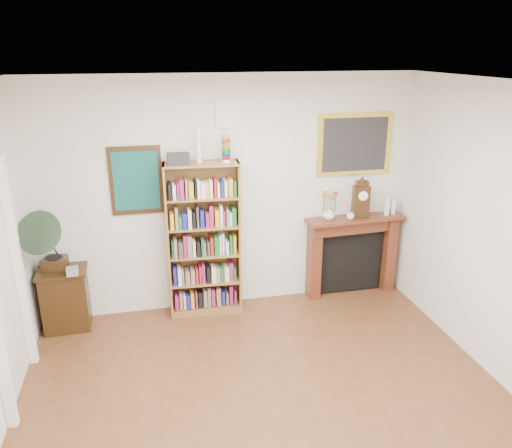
% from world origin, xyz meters
% --- Properties ---
extents(room, '(4.51, 5.01, 2.81)m').
position_xyz_m(room, '(0.00, 0.00, 1.40)').
color(room, '#4C2E17').
rests_on(room, ground).
extents(door_casing, '(0.08, 1.02, 2.17)m').
position_xyz_m(door_casing, '(-2.21, 1.20, 1.26)').
color(door_casing, white).
rests_on(door_casing, left_wall).
extents(teal_poster, '(0.58, 0.04, 0.78)m').
position_xyz_m(teal_poster, '(-1.05, 2.48, 1.65)').
color(teal_poster, black).
rests_on(teal_poster, back_wall).
extents(small_picture, '(0.26, 0.04, 0.30)m').
position_xyz_m(small_picture, '(0.00, 2.48, 2.35)').
color(small_picture, white).
rests_on(small_picture, back_wall).
extents(gilt_painting, '(0.95, 0.04, 0.75)m').
position_xyz_m(gilt_painting, '(1.55, 2.48, 1.95)').
color(gilt_painting, gold).
rests_on(gilt_painting, back_wall).
extents(bookshelf, '(0.87, 0.35, 2.13)m').
position_xyz_m(bookshelf, '(-0.33, 2.33, 1.03)').
color(bookshelf, brown).
rests_on(bookshelf, floor).
extents(side_cabinet, '(0.55, 0.40, 0.73)m').
position_xyz_m(side_cabinet, '(-1.93, 2.29, 0.36)').
color(side_cabinet, black).
rests_on(side_cabinet, floor).
extents(fireplace, '(1.27, 0.36, 1.06)m').
position_xyz_m(fireplace, '(1.57, 2.41, 0.62)').
color(fireplace, '#4E2512').
rests_on(fireplace, floor).
extents(gramophone, '(0.59, 0.67, 0.76)m').
position_xyz_m(gramophone, '(-2.00, 2.18, 1.16)').
color(gramophone, black).
rests_on(gramophone, side_cabinet).
extents(cd_stack, '(0.13, 0.13, 0.08)m').
position_xyz_m(cd_stack, '(-1.79, 2.13, 0.77)').
color(cd_stack, '#A6A6B2').
rests_on(cd_stack, side_cabinet).
extents(mantel_clock, '(0.21, 0.14, 0.46)m').
position_xyz_m(mantel_clock, '(1.62, 2.34, 1.29)').
color(mantel_clock, black).
rests_on(mantel_clock, fireplace).
extents(flower_vase, '(0.18, 0.18, 0.15)m').
position_xyz_m(flower_vase, '(1.21, 2.35, 1.14)').
color(flower_vase, silver).
rests_on(flower_vase, fireplace).
extents(teacup, '(0.10, 0.10, 0.07)m').
position_xyz_m(teacup, '(1.48, 2.30, 1.10)').
color(teacup, white).
rests_on(teacup, fireplace).
extents(bottle_left, '(0.07, 0.07, 0.24)m').
position_xyz_m(bottle_left, '(1.99, 2.36, 1.18)').
color(bottle_left, silver).
rests_on(bottle_left, fireplace).
extents(bottle_right, '(0.06, 0.06, 0.20)m').
position_xyz_m(bottle_right, '(2.09, 2.37, 1.16)').
color(bottle_right, silver).
rests_on(bottle_right, fireplace).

